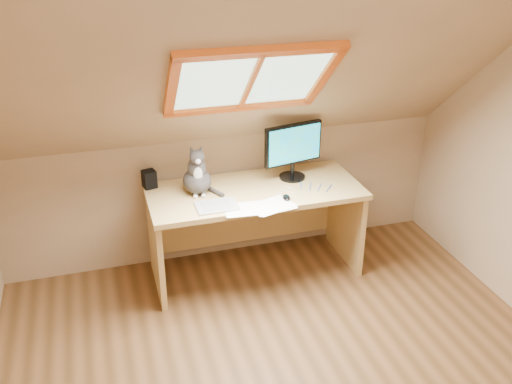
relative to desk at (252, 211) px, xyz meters
name	(u,v)px	position (x,y,z in m)	size (l,w,h in m)	color
room_shell	(321,185)	(-0.13, -1.54, 0.94)	(3.52, 3.52, 2.41)	tan
desk	(252,211)	(0.00, 0.00, 0.00)	(1.57, 0.69, 0.71)	tan
monitor	(293,148)	(0.33, 0.03, 0.47)	(0.47, 0.20, 0.43)	black
cat	(197,176)	(-0.41, 0.00, 0.35)	(0.22, 0.26, 0.38)	#3E3937
desk_speaker	(149,179)	(-0.73, 0.18, 0.29)	(0.09, 0.09, 0.13)	black
graphics_tablet	(217,206)	(-0.33, -0.27, 0.23)	(0.28, 0.20, 0.01)	#B2B2B7
mouse	(286,198)	(0.16, -0.30, 0.24)	(0.05, 0.09, 0.03)	black
papers	(257,205)	(-0.06, -0.33, 0.22)	(0.35, 0.30, 0.01)	white
cables	(304,189)	(0.34, -0.19, 0.22)	(0.51, 0.26, 0.01)	silver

